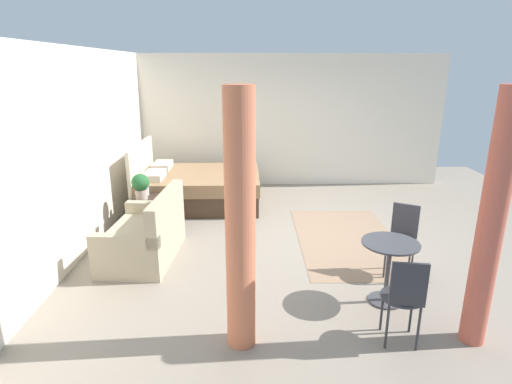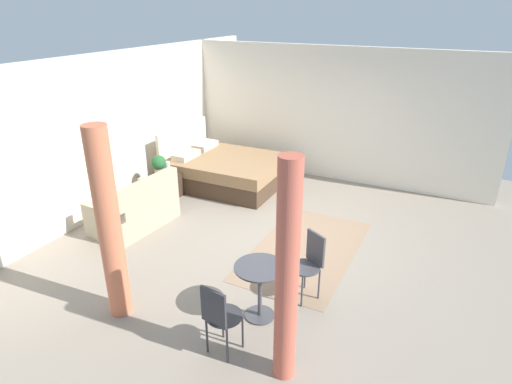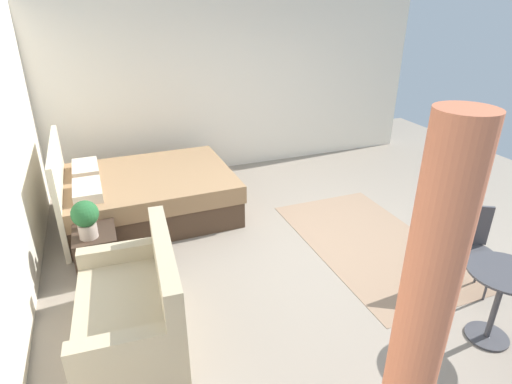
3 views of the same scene
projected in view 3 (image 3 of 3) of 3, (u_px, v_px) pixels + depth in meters
The scene contains 11 objects.
ground_plane at pixel (318, 243), 5.14m from camera, with size 8.71×9.38×0.02m, color gray.
wall_right at pixel (240, 87), 6.97m from camera, with size 0.12×6.38×2.73m, color silver.
area_rug at pixel (371, 243), 5.11m from camera, with size 2.55×1.44×0.01m, color #93755B.
bed at pixel (146, 194), 5.64m from camera, with size 1.73×2.20×1.15m.
couch at pixel (135, 309), 3.61m from camera, with size 1.43×0.93×0.91m.
nightstand at pixel (97, 251), 4.53m from camera, with size 0.54×0.44×0.48m.
potted_plant at pixel (86, 217), 4.23m from camera, with size 0.27×0.27×0.41m.
vase at pixel (88, 218), 4.48m from camera, with size 0.11×0.11×0.21m.
balcony_table at pixel (500, 293), 3.51m from camera, with size 0.60×0.60×0.70m.
cafe_chair_near_window at pixel (473, 241), 4.16m from camera, with size 0.54×0.54×0.88m.
curtain_right at pixel (419, 335), 2.14m from camera, with size 0.27×0.27×2.34m.
Camera 3 is at (-3.82, 2.30, 2.74)m, focal length 29.46 mm.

